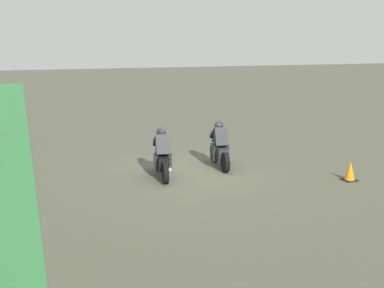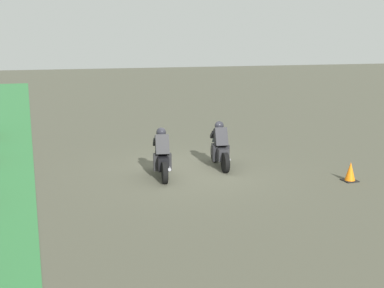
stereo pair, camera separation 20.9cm
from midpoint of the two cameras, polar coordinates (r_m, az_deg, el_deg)
ground_plane at (r=15.08m, az=-0.60°, el=-3.34°), size 120.00×120.00×0.00m
rider_lane_a at (r=15.51m, az=2.97°, el=-0.53°), size 2.04×0.59×1.51m
rider_lane_b at (r=14.36m, az=-4.02°, el=-1.59°), size 2.04×0.60×1.51m
traffic_cone at (r=14.79m, az=18.10°, el=-3.18°), size 0.40×0.40×0.58m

